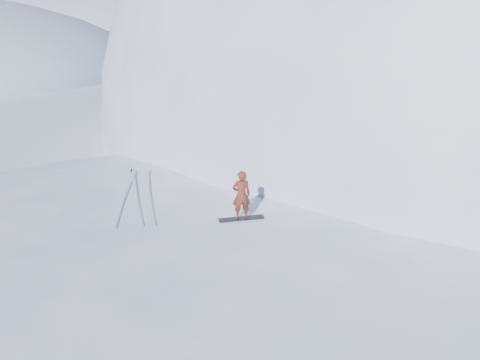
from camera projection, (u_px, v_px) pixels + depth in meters
The scene contains 9 objects.
ground at pixel (177, 330), 13.46m from camera, with size 400.00×400.00×0.00m, color white.
near_ridge at pixel (211, 274), 16.28m from camera, with size 36.00×28.00×4.80m, color white.
summit_peak at pixel (448, 121), 38.53m from camera, with size 60.00×56.00×56.00m, color white.
peak_shoulder at pixel (333, 142), 32.44m from camera, with size 28.00×24.00×18.00m, color white.
far_ridge_c at pixel (63, 47), 113.65m from camera, with size 140.00×90.00×36.00m, color white.
wind_bumps at pixel (167, 290), 15.40m from camera, with size 16.00×14.40×1.00m.
snowboard at pixel (241, 218), 15.33m from camera, with size 1.64×0.31×0.03m, color black.
snowboarder at pixel (241, 195), 14.98m from camera, with size 0.66×0.43×1.81m, color maroon.
board_tracks at pixel (137, 193), 17.44m from camera, with size 1.99×5.98×0.04m.
Camera 1 is at (1.47, -10.81, 9.41)m, focal length 32.00 mm.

